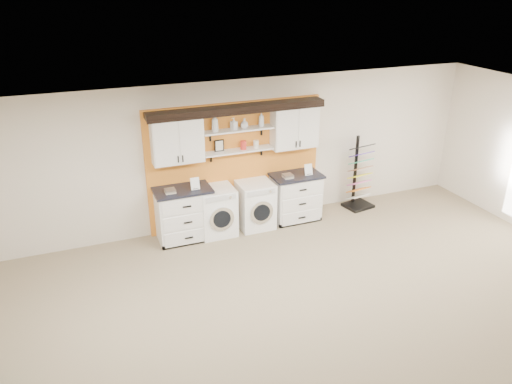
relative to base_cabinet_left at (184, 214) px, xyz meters
name	(u,v)px	position (x,y,z in m)	size (l,w,h in m)	color
floor	(337,348)	(1.13, -3.64, -0.50)	(10.00, 10.00, 0.00)	#7F6F55
ceiling	(353,146)	(1.13, -3.64, 2.30)	(10.00, 10.00, 0.00)	white
wall_back	(235,154)	(1.13, 0.36, 0.90)	(10.00, 10.00, 0.00)	beige
accent_panel	(236,164)	(1.13, 0.32, 0.70)	(3.40, 0.07, 2.40)	orange
upper_cabinet_left	(177,139)	(0.00, 0.15, 1.38)	(0.90, 0.35, 0.84)	white
upper_cabinet_right	(294,126)	(2.26, 0.15, 1.38)	(0.90, 0.35, 0.84)	white
shelf_lower	(238,151)	(1.13, 0.16, 1.03)	(1.32, 0.28, 0.03)	white
shelf_upper	(238,130)	(1.13, 0.16, 1.43)	(1.32, 0.28, 0.03)	white
crown_molding	(237,108)	(1.13, 0.17, 1.83)	(3.30, 0.41, 0.13)	black
picture_frame	(219,146)	(0.78, 0.21, 1.15)	(0.18, 0.02, 0.22)	black
canister_red	(243,145)	(1.23, 0.16, 1.12)	(0.11, 0.11, 0.16)	red
canister_cream	(256,144)	(1.48, 0.16, 1.11)	(0.10, 0.10, 0.14)	silver
base_cabinet_left	(184,214)	(0.00, 0.00, 0.00)	(1.03, 0.66, 1.00)	white
base_cabinet_right	(296,197)	(2.26, 0.00, -0.02)	(0.97, 0.66, 0.95)	white
washer	(216,211)	(0.62, 0.00, -0.04)	(0.66, 0.71, 0.92)	white
dryer	(255,205)	(1.40, 0.00, -0.05)	(0.65, 0.71, 0.91)	white
sample_rack	(359,185)	(3.74, 0.03, 0.00)	(0.62, 0.55, 1.52)	black
soap_bottle_a	(215,123)	(0.70, 0.16, 1.60)	(0.12, 0.12, 0.32)	silver
soap_bottle_b	(234,124)	(1.05, 0.16, 1.55)	(0.10, 0.10, 0.22)	silver
soap_bottle_c	(244,123)	(1.25, 0.16, 1.54)	(0.14, 0.14, 0.18)	silver
soap_bottle_d	(261,119)	(1.59, 0.16, 1.58)	(0.10, 0.10, 0.27)	silver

